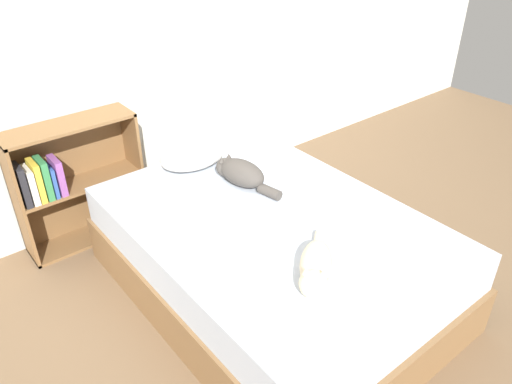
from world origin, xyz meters
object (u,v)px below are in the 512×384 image
pillow (193,155)px  bookshelf (70,181)px  cat_dark (241,173)px  bed (272,256)px  cat_light (316,268)px

pillow → bookshelf: 0.82m
pillow → bookshelf: size_ratio=0.53×
cat_dark → bed: bearing=156.6°
pillow → bed: bearing=-89.6°
cat_light → cat_dark: cat_dark is taller
bed → cat_dark: cat_dark is taller
cat_light → bookshelf: 1.81m
cat_light → pillow: bearing=-137.9°
bed → cat_dark: (0.09, 0.41, 0.34)m
bookshelf → cat_light: bearing=-73.6°
bed → cat_light: cat_light is taller
cat_light → bookshelf: (-0.51, 1.73, -0.14)m
bed → cat_dark: 0.54m
cat_dark → bookshelf: size_ratio=0.57×
bed → cat_light: size_ratio=4.79×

